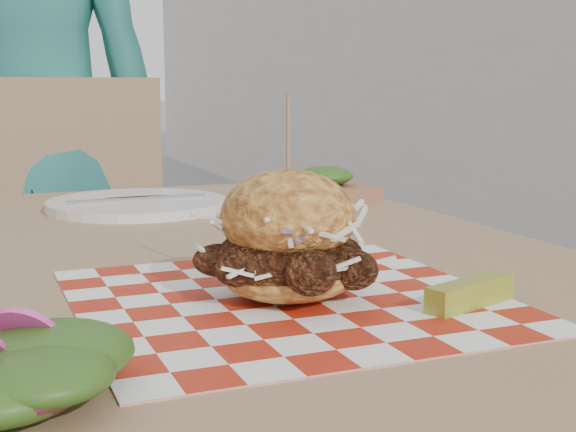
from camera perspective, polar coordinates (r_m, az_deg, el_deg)
name	(u,v)px	position (r m, az deg, el deg)	size (l,w,h in m)	color
diner	(32,126)	(1.96, -17.73, 6.10)	(0.61, 0.40, 1.68)	#28756F
patio_table	(207,326)	(0.90, -5.80, -7.77)	(0.80, 1.20, 0.75)	tan
patio_chair	(73,262)	(1.81, -15.05, -3.17)	(0.54, 0.54, 0.95)	tan
paper_liner	(288,299)	(0.71, 0.00, -5.93)	(0.36, 0.36, 0.00)	#B62512
sandwich	(288,243)	(0.69, 0.00, -1.93)	(0.16, 0.16, 0.18)	gold
pickle_spear	(470,293)	(0.70, 12.83, -5.38)	(0.10, 0.02, 0.02)	#98A02E
side_salad	(5,375)	(0.52, -19.49, -10.63)	(0.14, 0.14, 0.05)	#3F1419
place_setting	(137,204)	(1.23, -10.66, 0.84)	(0.27, 0.27, 0.02)	white
kraft_tray	(325,187)	(1.30, 2.66, 2.11)	(0.15, 0.12, 0.06)	#905E41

